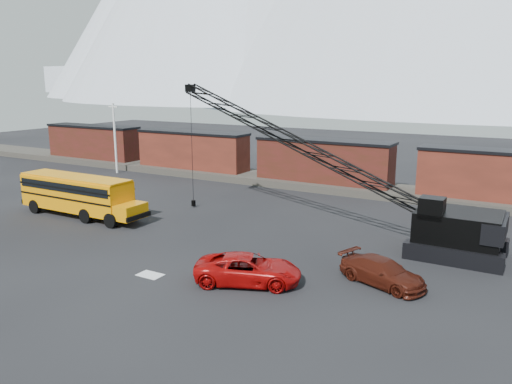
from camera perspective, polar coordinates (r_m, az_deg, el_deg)
ground at (r=31.54m, az=-7.83°, el=-6.85°), size 160.00×160.00×0.00m
gravel_berm at (r=50.04m, az=7.65°, el=0.84°), size 120.00×5.00×0.70m
boxcar_west_far at (r=68.25m, az=-18.10°, el=5.50°), size 13.70×3.10×4.17m
boxcar_west_near at (r=57.48m, az=-7.24°, el=4.81°), size 13.70×3.10×4.17m
boxcar_mid at (r=49.61m, az=7.73°, el=3.57°), size 13.70×3.10×4.17m
boxcar_east_near at (r=46.15m, az=26.45°, el=1.69°), size 13.70×3.10×4.17m
utility_pole at (r=59.58m, az=-15.82°, el=6.05°), size 1.40×0.24×8.00m
snow_patch at (r=28.37m, az=-12.00°, el=-9.25°), size 1.40×0.90×0.02m
school_bus at (r=41.33m, az=-19.55°, el=-0.22°), size 11.65×2.65×3.19m
red_pickup at (r=26.48m, az=-0.90°, el=-8.80°), size 6.13×4.50×1.55m
maroon_suv at (r=27.15m, az=14.24°, el=-8.84°), size 5.13×3.42×1.38m
crawler_crane at (r=35.28m, az=5.92°, el=4.87°), size 24.40×4.38×10.36m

